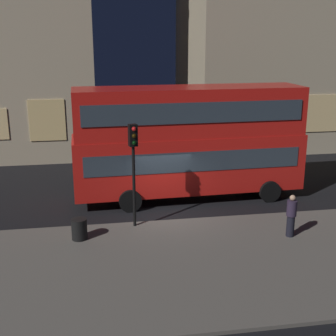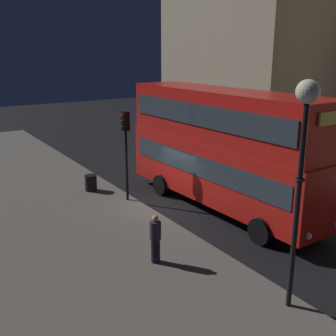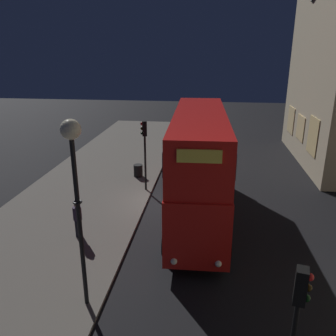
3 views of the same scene
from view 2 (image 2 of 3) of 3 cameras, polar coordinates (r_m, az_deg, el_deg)
The scene contains 8 objects.
ground_plane at distance 18.86m, azimuth -0.45°, elevation -5.38°, with size 80.00×80.00×0.00m, color black.
sidewalk_slab at distance 17.03m, azimuth -13.60°, elevation -8.08°, with size 44.00×7.57×0.12m, color #5B564F.
building_with_clock at distance 33.08m, azimuth 11.77°, elevation 19.27°, with size 12.31×8.79×17.86m.
double_decker_bus at distance 18.09m, azimuth 7.44°, elevation 3.31°, with size 10.83×3.02×5.28m.
traffic_light_near_kerb at distance 18.64m, azimuth -5.89°, elevation 4.21°, with size 0.37×0.39×4.14m.
street_lamp at distance 10.59m, azimuth 18.29°, elevation 4.17°, with size 0.59×0.59×6.12m.
pedestrian at distance 13.64m, azimuth -1.76°, elevation -9.72°, with size 0.38×0.38×1.66m.
litter_bin at distance 20.85m, azimuth -10.62°, elevation -2.02°, with size 0.59×0.59×0.80m, color black.
Camera 2 is at (14.82, -9.41, 6.89)m, focal length 44.00 mm.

